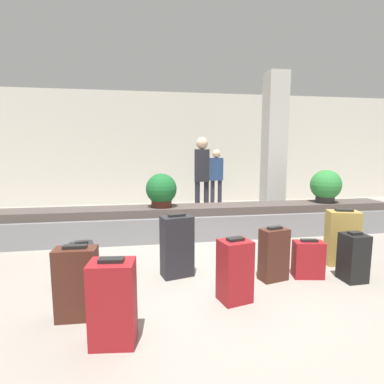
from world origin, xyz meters
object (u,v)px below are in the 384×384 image
suitcase_7 (274,254)px  traveler_1 (216,174)px  suitcase_2 (77,283)px  suitcase_3 (308,259)px  suitcase_4 (342,238)px  potted_plant_1 (326,186)px  suitcase_1 (235,270)px  suitcase_6 (353,257)px  suitcase_0 (177,246)px  pillar (274,148)px  suitcase_8 (113,303)px  potted_plant_0 (161,190)px  traveler_0 (202,171)px  suitcase_5 (82,263)px

suitcase_7 → traveler_1: size_ratio=0.42×
suitcase_2 → suitcase_3: size_ratio=1.46×
suitcase_4 → potted_plant_1: 1.84m
suitcase_3 → traveler_1: bearing=100.5°
suitcase_3 → suitcase_1: bearing=-148.9°
suitcase_4 → suitcase_7: 1.17m
suitcase_6 → suitcase_0: bearing=164.6°
suitcase_2 → suitcase_4: suitcase_4 is taller
suitcase_1 → suitcase_6: (1.54, 0.24, -0.04)m
pillar → suitcase_2: pillar is taller
traveler_1 → pillar: bearing=111.6°
suitcase_0 → suitcase_2: 1.29m
suitcase_8 → suitcase_1: bearing=29.9°
suitcase_3 → potted_plant_0: bearing=140.6°
potted_plant_1 → suitcase_3: bearing=-127.0°
suitcase_1 → suitcase_7: (0.61, 0.41, -0.01)m
potted_plant_0 → traveler_0: traveler_0 is taller
suitcase_0 → suitcase_1: size_ratio=1.16×
suitcase_0 → suitcase_7: bearing=-29.0°
suitcase_8 → traveler_0: (1.51, 4.04, 0.77)m
potted_plant_1 → suitcase_4: bearing=-115.7°
suitcase_0 → suitcase_5: suitcase_0 is taller
pillar → suitcase_4: bearing=-94.3°
suitcase_0 → potted_plant_0: size_ratio=1.33×
suitcase_0 → suitcase_3: size_ratio=1.63×
suitcase_5 → suitcase_0: bearing=-13.1°
suitcase_2 → potted_plant_1: size_ratio=1.13×
suitcase_4 → potted_plant_1: (0.77, 1.59, 0.50)m
potted_plant_0 → suitcase_1: bearing=-75.6°
suitcase_0 → potted_plant_1: size_ratio=1.26×
suitcase_8 → potted_plant_0: 2.96m
suitcase_0 → suitcase_6: 2.11m
potted_plant_0 → potted_plant_1: potted_plant_1 is taller
suitcase_0 → suitcase_4: 2.25m
suitcase_2 → traveler_1: 5.66m
suitcase_7 → potted_plant_1: bearing=31.9°
suitcase_2 → potted_plant_1: 4.72m
traveler_1 → traveler_0: bearing=54.5°
pillar → suitcase_0: pillar is taller
suitcase_3 → suitcase_6: size_ratio=0.80×
pillar → potted_plant_0: bearing=-156.6°
suitcase_1 → suitcase_2: suitcase_2 is taller
suitcase_0 → potted_plant_1: bearing=14.0°
suitcase_0 → suitcase_4: (2.25, 0.02, -0.01)m
traveler_0 → pillar: bearing=7.6°
suitcase_4 → potted_plant_1: size_ratio=1.24×
pillar → suitcase_5: size_ratio=6.25×
suitcase_2 → suitcase_5: (-0.10, 0.75, -0.09)m
potted_plant_0 → traveler_0: size_ratio=0.32×
suitcase_5 → suitcase_6: suitcase_6 is taller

